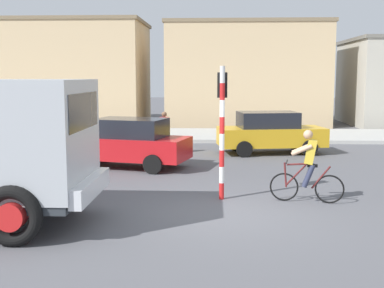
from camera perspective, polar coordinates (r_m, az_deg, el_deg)
ground_plane at (r=11.16m, az=3.67°, el=-7.86°), size 120.00×120.00×0.00m
sidewalk_far at (r=25.14m, az=3.17°, el=0.99°), size 80.00×5.00×0.16m
cyclist at (r=12.34m, az=12.75°, el=-2.42°), size 1.71×0.56×1.72m
traffic_light_pole at (r=12.28m, az=3.37°, el=3.37°), size 0.24×0.43×3.20m
car_red_near at (r=19.91m, az=8.70°, el=1.30°), size 4.22×2.36×1.60m
car_white_mid at (r=16.78m, az=-7.16°, el=0.17°), size 4.29×2.62×1.60m
pedestrian_near_kerb at (r=19.56m, az=-3.09°, el=1.36°), size 0.34×0.22×1.62m
building_corner_left at (r=33.70m, az=-15.15°, el=7.67°), size 11.65×6.51×6.32m
building_mid_block at (r=31.72m, az=6.04°, el=7.76°), size 9.74×5.25×6.15m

